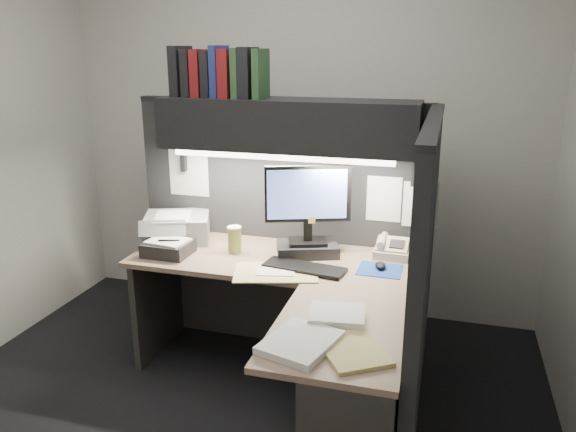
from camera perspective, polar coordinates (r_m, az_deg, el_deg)
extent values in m
plane|color=black|center=(3.29, -6.19, -19.42)|extent=(3.50, 3.50, 0.00)
cube|color=beige|center=(4.12, 1.13, 8.56)|extent=(3.50, 0.04, 2.70)
cube|color=black|center=(3.70, -0.75, -1.13)|extent=(1.90, 0.06, 1.60)
cube|color=black|center=(2.86, 13.38, -7.15)|extent=(0.06, 1.50, 1.60)
cube|color=#846C54|center=(3.38, -1.42, -4.45)|extent=(1.70, 0.68, 0.03)
cube|color=#846C54|center=(2.58, 5.29, -11.57)|extent=(0.60, 0.85, 0.03)
cube|color=#2A2725|center=(3.79, -0.01, -8.03)|extent=(1.61, 0.02, 0.70)
cube|color=#2A2725|center=(3.82, -13.02, -8.24)|extent=(0.04, 0.61, 0.70)
cube|color=black|center=(3.36, -0.12, 9.26)|extent=(1.55, 0.34, 0.30)
cylinder|color=white|center=(3.25, -0.81, 5.98)|extent=(1.32, 0.04, 0.04)
cube|color=black|center=(3.41, 2.00, -3.36)|extent=(0.42, 0.34, 0.07)
cube|color=black|center=(3.37, 2.02, -1.49)|extent=(0.06, 0.06, 0.12)
cube|color=black|center=(3.30, 2.03, 2.27)|extent=(0.49, 0.21, 0.34)
cube|color=#6784E2|center=(3.28, 1.95, 2.20)|extent=(0.44, 0.16, 0.30)
cube|color=black|center=(3.19, 1.67, -5.29)|extent=(0.48, 0.22, 0.02)
cube|color=navy|center=(3.23, 9.32, -5.41)|extent=(0.24, 0.22, 0.00)
ellipsoid|color=black|center=(3.24, 9.38, -4.97)|extent=(0.08, 0.11, 0.04)
cube|color=#B7A88D|center=(3.44, 10.54, -3.34)|extent=(0.21, 0.22, 0.08)
cylinder|color=#B4A848|center=(3.45, -5.45, -2.47)|extent=(0.11, 0.11, 0.15)
cube|color=gray|center=(3.73, -11.18, -1.13)|extent=(0.51, 0.47, 0.16)
cube|color=black|center=(3.48, -12.08, -3.22)|extent=(0.27, 0.23, 0.08)
cube|color=tan|center=(3.15, -1.25, -5.74)|extent=(0.53, 0.42, 0.01)
cube|color=white|center=(2.62, 5.02, -10.12)|extent=(0.28, 0.24, 0.05)
cube|color=white|center=(2.42, 1.28, -12.72)|extent=(0.34, 0.39, 0.03)
cube|color=tan|center=(2.39, 6.57, -13.41)|extent=(0.37, 0.39, 0.02)
cube|color=black|center=(3.59, -10.82, 14.25)|extent=(0.06, 0.22, 0.30)
cube|color=black|center=(3.56, -9.76, 14.14)|extent=(0.05, 0.22, 0.28)
cube|color=maroon|center=(3.52, -8.84, 14.14)|extent=(0.06, 0.22, 0.28)
cube|color=black|center=(3.49, -7.84, 14.08)|extent=(0.05, 0.22, 0.27)
cube|color=navy|center=(3.45, -6.98, 14.35)|extent=(0.04, 0.22, 0.30)
cube|color=maroon|center=(3.44, -6.06, 14.20)|extent=(0.07, 0.22, 0.28)
cube|color=#234625|center=(3.40, -4.91, 14.25)|extent=(0.04, 0.22, 0.29)
cube|color=black|center=(3.38, -4.04, 14.30)|extent=(0.07, 0.22, 0.29)
cube|color=#234625|center=(3.36, -2.78, 14.23)|extent=(0.04, 0.22, 0.28)
cube|color=white|center=(3.47, 9.72, 1.71)|extent=(0.21, 0.00, 0.28)
cube|color=white|center=(3.46, 13.31, 1.11)|extent=(0.21, 0.00, 0.28)
cube|color=white|center=(3.81, -10.06, 4.56)|extent=(0.28, 0.00, 0.34)
cube|color=black|center=(2.66, 12.80, -3.89)|extent=(0.00, 0.18, 0.22)
cube|color=white|center=(2.36, 12.12, -8.39)|extent=(0.00, 0.21, 0.28)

